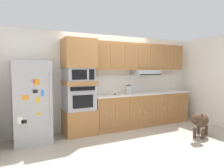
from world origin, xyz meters
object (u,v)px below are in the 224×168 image
at_px(refrigerator, 32,102).
at_px(built_in_oven, 79,97).
at_px(dog, 200,121).
at_px(electric_kettle, 129,90).
at_px(screwdriver, 116,94).
at_px(microwave, 79,74).

relative_size(refrigerator, built_in_oven, 2.51).
xyz_separation_m(built_in_oven, dog, (2.41, -1.51, -0.51)).
height_order(built_in_oven, electric_kettle, built_in_oven).
relative_size(screwdriver, dog, 0.17).
bearing_deg(dog, screwdriver, -73.39).
bearing_deg(screwdriver, microwave, 177.18).
distance_m(built_in_oven, dog, 2.89).
bearing_deg(refrigerator, microwave, 3.56).
bearing_deg(built_in_oven, dog, -32.04).
relative_size(built_in_oven, screwdriver, 4.51).
bearing_deg(microwave, electric_kettle, -1.98).
relative_size(built_in_oven, microwave, 1.09).
xyz_separation_m(refrigerator, electric_kettle, (2.46, 0.02, 0.15)).
relative_size(built_in_oven, dog, 0.75).
height_order(electric_kettle, dog, electric_kettle).
relative_size(refrigerator, screwdriver, 11.34).
height_order(microwave, dog, microwave).
bearing_deg(microwave, screwdriver, -2.82).
xyz_separation_m(refrigerator, built_in_oven, (1.09, 0.07, 0.02)).
distance_m(microwave, electric_kettle, 1.44).
xyz_separation_m(refrigerator, screwdriver, (2.06, 0.02, 0.05)).
xyz_separation_m(refrigerator, microwave, (1.09, 0.07, 0.58)).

